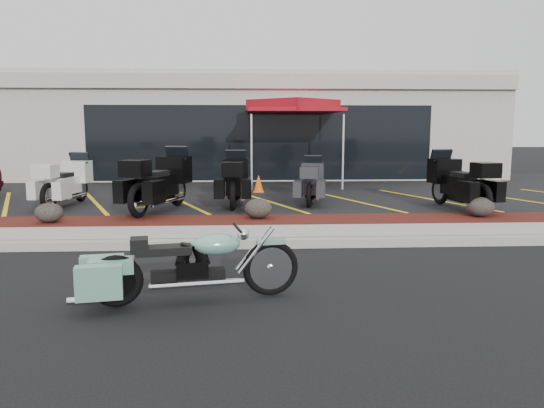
{
  "coord_description": "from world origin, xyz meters",
  "views": [
    {
      "loc": [
        -0.57,
        -8.03,
        2.07
      ],
      "look_at": [
        -0.09,
        1.2,
        0.71
      ],
      "focal_mm": 35.0,
      "sensor_mm": 36.0,
      "label": 1
    }
  ],
  "objects": [
    {
      "name": "boulder_mid",
      "position": [
        -0.29,
        2.93,
        0.37
      ],
      "size": [
        0.58,
        0.49,
        0.41
      ],
      "primitive_type": "ellipsoid",
      "color": "black",
      "rests_on": "mulch_bed"
    },
    {
      "name": "mulch_bed",
      "position": [
        0.0,
        2.8,
        0.08
      ],
      "size": [
        24.0,
        1.2,
        0.16
      ],
      "primitive_type": "cube",
      "color": "#360F0C",
      "rests_on": "ground"
    },
    {
      "name": "touring_black_mid",
      "position": [
        -0.79,
        5.71,
        0.81
      ],
      "size": [
        0.94,
        2.31,
        1.33
      ],
      "primitive_type": null,
      "rotation": [
        0.0,
        0.0,
        1.54
      ],
      "color": "black",
      "rests_on": "upper_lot"
    },
    {
      "name": "ground",
      "position": [
        0.0,
        0.0,
        0.0
      ],
      "size": [
        90.0,
        90.0,
        0.0
      ],
      "primitive_type": "plane",
      "color": "black",
      "rests_on": "ground"
    },
    {
      "name": "touring_black_rear",
      "position": [
        4.29,
        4.79,
        0.83
      ],
      "size": [
        1.29,
        2.47,
        1.37
      ],
      "primitive_type": null,
      "rotation": [
        0.0,
        0.0,
        1.74
      ],
      "color": "black",
      "rests_on": "upper_lot"
    },
    {
      "name": "touring_white",
      "position": [
        -4.78,
        5.72,
        0.79
      ],
      "size": [
        1.17,
        2.29,
        1.27
      ],
      "primitive_type": null,
      "rotation": [
        0.0,
        0.0,
        1.41
      ],
      "color": "white",
      "rests_on": "upper_lot"
    },
    {
      "name": "hero_cruiser",
      "position": [
        -0.26,
        -1.75,
        0.46
      ],
      "size": [
        2.66,
        1.09,
        0.91
      ],
      "primitive_type": null,
      "rotation": [
        0.0,
        0.0,
        0.17
      ],
      "color": "#69A48D",
      "rests_on": "ground"
    },
    {
      "name": "boulder_right",
      "position": [
        4.45,
        2.88,
        0.37
      ],
      "size": [
        0.59,
        0.49,
        0.42
      ],
      "primitive_type": "ellipsoid",
      "color": "black",
      "rests_on": "mulch_bed"
    },
    {
      "name": "touring_black_front",
      "position": [
        -2.2,
        4.85,
        0.88
      ],
      "size": [
        1.73,
        2.68,
        1.46
      ],
      "primitive_type": null,
      "rotation": [
        0.0,
        0.0,
        1.23
      ],
      "color": "black",
      "rests_on": "upper_lot"
    },
    {
      "name": "dealership_building",
      "position": [
        0.0,
        14.47,
        2.01
      ],
      "size": [
        18.0,
        8.16,
        4.0
      ],
      "color": "gray",
      "rests_on": "ground"
    },
    {
      "name": "traffic_cone",
      "position": [
        -0.15,
        7.48,
        0.41
      ],
      "size": [
        0.37,
        0.37,
        0.51
      ],
      "primitive_type": "cone",
      "rotation": [
        0.0,
        0.0,
        0.24
      ],
      "color": "#EB5A07",
      "rests_on": "upper_lot"
    },
    {
      "name": "popup_canopy",
      "position": [
        1.04,
        9.39,
        2.67
      ],
      "size": [
        3.58,
        3.58,
        2.78
      ],
      "rotation": [
        0.0,
        0.0,
        0.23
      ],
      "color": "silver",
      "rests_on": "upper_lot"
    },
    {
      "name": "boulder_left",
      "position": [
        -4.48,
        2.65,
        0.36
      ],
      "size": [
        0.56,
        0.46,
        0.4
      ],
      "primitive_type": "ellipsoid",
      "color": "black",
      "rests_on": "mulch_bed"
    },
    {
      "name": "upper_lot",
      "position": [
        0.0,
        8.2,
        0.07
      ],
      "size": [
        26.0,
        9.6,
        0.15
      ],
      "primitive_type": "cube",
      "color": "black",
      "rests_on": "ground"
    },
    {
      "name": "touring_grey",
      "position": [
        1.24,
        5.83,
        0.74
      ],
      "size": [
        1.13,
        2.12,
        1.17
      ],
      "primitive_type": null,
      "rotation": [
        0.0,
        0.0,
        1.38
      ],
      "color": "#313137",
      "rests_on": "upper_lot"
    },
    {
      "name": "sidewalk",
      "position": [
        0.0,
        1.6,
        0.07
      ],
      "size": [
        24.0,
        1.2,
        0.15
      ],
      "primitive_type": "cube",
      "color": "gray",
      "rests_on": "ground"
    },
    {
      "name": "curb",
      "position": [
        0.0,
        0.9,
        0.07
      ],
      "size": [
        24.0,
        0.25,
        0.15
      ],
      "primitive_type": "cube",
      "color": "gray",
      "rests_on": "ground"
    }
  ]
}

